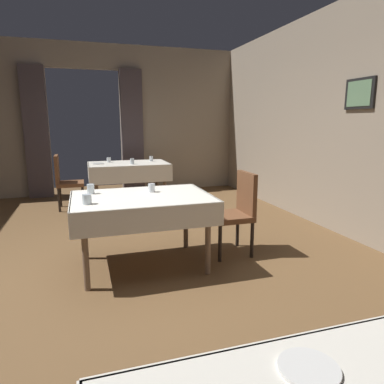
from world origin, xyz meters
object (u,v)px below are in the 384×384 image
glass_mid_a (91,189)px  glass_far_b (151,159)px  dining_table_mid (142,204)px  glass_far_c (132,161)px  chair_far_left (65,179)px  glass_mid_c (152,188)px  glass_mid_b (87,199)px  plate_near_c (309,368)px  chair_mid_right (237,209)px  plate_far_d (98,164)px  dining_table_far (129,168)px  glass_far_a (109,160)px

glass_mid_a → glass_far_b: 3.00m
glass_far_b → dining_table_mid: bearing=-102.6°
glass_far_b → glass_mid_a: bearing=-112.8°
glass_far_b → glass_far_c: (-0.40, -0.35, 0.00)m
chair_far_left → glass_far_b: size_ratio=9.76×
glass_mid_c → glass_far_b: (0.55, 2.86, 0.00)m
glass_mid_b → glass_mid_c: same height
glass_mid_c → glass_far_c: size_ratio=0.89×
plate_near_c → glass_mid_a: glass_mid_a is taller
chair_mid_right → plate_far_d: size_ratio=4.38×
chair_far_left → glass_mid_a: 2.59m
dining_table_far → plate_far_d: 0.54m
chair_far_left → chair_mid_right: bearing=-54.9°
dining_table_mid → glass_far_a: size_ratio=15.46×
chair_mid_right → chair_far_left: size_ratio=1.00×
glass_mid_a → glass_mid_b: size_ratio=1.11×
dining_table_far → glass_far_c: bearing=-79.2°
dining_table_mid → dining_table_far: 2.90m
chair_far_left → glass_mid_b: size_ratio=10.28×
glass_mid_c → chair_far_left: bearing=110.5°
glass_mid_c → glass_far_c: (0.14, 2.51, 0.01)m
glass_mid_b → glass_far_a: size_ratio=1.01×
chair_far_left → glass_mid_c: size_ratio=10.28×
glass_mid_b → glass_far_c: size_ratio=0.89×
dining_table_far → glass_mid_b: (-0.76, -3.09, 0.14)m
plate_near_c → glass_far_b: bearing=83.9°
plate_near_c → glass_mid_a: bearing=100.8°
dining_table_mid → glass_far_c: bearing=84.2°
plate_near_c → glass_far_a: (-0.17, 5.73, 0.04)m
chair_mid_right → glass_mid_a: size_ratio=9.23×
glass_mid_a → plate_far_d: (0.19, 2.64, -0.04)m
dining_table_far → glass_far_c: size_ratio=13.81×
glass_mid_b → glass_far_b: (1.21, 3.23, 0.00)m
glass_mid_b → glass_far_c: glass_far_c is taller
glass_mid_a → glass_far_a: size_ratio=1.13×
glass_mid_a → glass_far_b: size_ratio=1.06×
glass_mid_b → glass_far_b: bearing=69.5°
glass_far_c → dining_table_far: bearing=100.8°
chair_mid_right → glass_far_a: size_ratio=10.41×
plate_near_c → glass_mid_a: size_ratio=1.85×
glass_mid_a → plate_near_c: bearing=-79.2°
dining_table_far → glass_mid_c: glass_mid_c is taller
dining_table_far → chair_mid_right: bearing=-73.4°
dining_table_far → dining_table_mid: bearing=-94.6°
glass_far_c → plate_far_d: glass_far_c is taller
glass_far_b → plate_far_d: (-0.98, -0.13, -0.04)m
glass_far_a → glass_far_c: size_ratio=0.88×
chair_mid_right → glass_mid_c: 0.99m
glass_far_a → glass_far_b: (0.77, -0.06, 0.00)m
dining_table_far → glass_far_a: (-0.33, 0.20, 0.14)m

